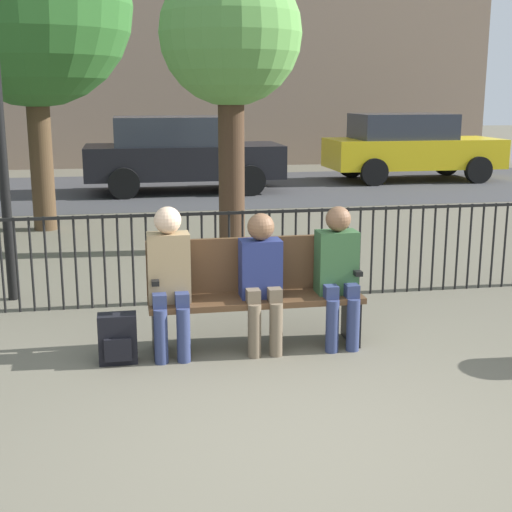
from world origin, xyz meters
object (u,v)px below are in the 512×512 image
object	(u,v)px
seated_person_2	(338,268)
parked_car_0	(410,146)
park_bench	(254,289)
tree_0	(231,39)
tree_1	(31,7)
seated_person_0	(169,273)
seated_person_1	(261,274)
parked_car_1	(180,153)
backpack	(118,339)

from	to	relation	value
seated_person_2	parked_car_0	size ratio (longest dim) A/B	0.29
park_bench	tree_0	size ratio (longest dim) A/B	0.48
parked_car_0	tree_0	bearing A→B (deg)	-127.50
tree_0	tree_1	distance (m)	3.44
seated_person_0	seated_person_1	size ratio (longest dim) A/B	1.07
tree_1	parked_car_0	bearing A→B (deg)	31.84
park_bench	parked_car_1	size ratio (longest dim) A/B	0.43
park_bench	parked_car_1	bearing A→B (deg)	89.18
seated_person_2	tree_0	distance (m)	4.40
parked_car_0	seated_person_2	bearing A→B (deg)	-115.13
seated_person_0	seated_person_1	bearing A→B (deg)	-0.32
backpack	seated_person_0	bearing A→B (deg)	13.50
seated_person_1	parked_car_1	xyz separation A→B (m)	(0.10, 9.91, 0.18)
seated_person_0	parked_car_1	size ratio (longest dim) A/B	0.29
tree_1	parked_car_0	xyz separation A→B (m)	(8.16, 5.07, -2.52)
tree_1	parked_car_1	distance (m)	5.32
seated_person_0	tree_1	size ratio (longest dim) A/B	0.25
seated_person_1	tree_1	xyz separation A→B (m)	(-2.35, 5.92, 2.70)
seated_person_1	tree_1	bearing A→B (deg)	111.63
tree_0	backpack	bearing A→B (deg)	-111.05
parked_car_0	seated_person_0	bearing A→B (deg)	-120.89
tree_1	parked_car_1	size ratio (longest dim) A/B	1.16
park_bench	seated_person_1	xyz separation A→B (m)	(0.04, -0.13, 0.16)
backpack	parked_car_1	world-z (taller)	parked_car_1
seated_person_1	backpack	xyz separation A→B (m)	(-1.19, -0.10, -0.46)
parked_car_0	parked_car_1	size ratio (longest dim) A/B	1.00
park_bench	parked_car_1	distance (m)	9.79
seated_person_1	backpack	bearing A→B (deg)	-175.24
seated_person_2	backpack	world-z (taller)	seated_person_2
tree_1	parked_car_1	world-z (taller)	tree_1
seated_person_2	parked_car_1	xyz separation A→B (m)	(-0.56, 9.91, 0.17)
backpack	seated_person_2	bearing A→B (deg)	3.14
seated_person_0	tree_0	world-z (taller)	tree_0
seated_person_0	seated_person_2	distance (m)	1.42
parked_car_1	tree_1	bearing A→B (deg)	-121.58
park_bench	parked_car_0	distance (m)	12.34
tree_0	tree_1	world-z (taller)	tree_1
park_bench	tree_0	distance (m)	4.38
seated_person_2	tree_0	xyz separation A→B (m)	(-0.33, 3.84, 2.12)
tree_0	seated_person_0	bearing A→B (deg)	-105.81
seated_person_0	seated_person_1	distance (m)	0.76
seated_person_1	tree_0	xyz separation A→B (m)	(0.33, 3.84, 2.13)
seated_person_0	park_bench	bearing A→B (deg)	10.00
seated_person_1	tree_0	bearing A→B (deg)	85.12
seated_person_1	backpack	world-z (taller)	seated_person_1
backpack	parked_car_1	size ratio (longest dim) A/B	0.10
seated_person_1	tree_0	world-z (taller)	tree_0
seated_person_0	tree_1	xyz separation A→B (m)	(-1.59, 5.92, 2.67)
seated_person_2	tree_1	xyz separation A→B (m)	(-3.01, 5.92, 2.69)
parked_car_1	seated_person_2	bearing A→B (deg)	-86.79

